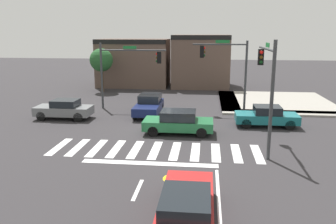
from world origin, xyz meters
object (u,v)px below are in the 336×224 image
object	(u,v)px
traffic_signal_northeast	(226,63)
traffic_signal_southeast	(267,75)
car_gray	(64,109)
roadside_tree	(101,60)
car_navy	(149,105)
car_green	(178,122)
car_teal	(267,116)
traffic_signal_northwest	(127,64)
car_red	(187,204)

from	to	relation	value
traffic_signal_northeast	traffic_signal_southeast	bearing A→B (deg)	100.53
car_gray	roadside_tree	size ratio (longest dim) A/B	0.89
car_navy	car_green	distance (m)	5.59
car_teal	traffic_signal_northeast	bearing A→B (deg)	120.90
traffic_signal_northwest	roadside_tree	bearing A→B (deg)	119.57
traffic_signal_southeast	car_gray	bearing A→B (deg)	69.23
traffic_signal_northeast	roadside_tree	size ratio (longest dim) A/B	1.24
traffic_signal_southeast	car_teal	world-z (taller)	traffic_signal_southeast
traffic_signal_northeast	traffic_signal_northwest	size ratio (longest dim) A/B	1.04
car_navy	traffic_signal_northwest	bearing A→B (deg)	-132.59
car_gray	car_navy	size ratio (longest dim) A/B	0.94
traffic_signal_northeast	roadside_tree	distance (m)	15.24
traffic_signal_northeast	car_gray	size ratio (longest dim) A/B	1.39
traffic_signal_southeast	car_green	xyz separation A→B (m)	(-4.94, 2.29, -3.33)
car_navy	car_red	distance (m)	16.10
car_navy	car_teal	bearing A→B (deg)	73.61
car_red	roadside_tree	world-z (taller)	roadside_tree
traffic_signal_southeast	car_navy	size ratio (longest dim) A/B	1.36
traffic_signal_northwest	car_gray	size ratio (longest dim) A/B	1.34
traffic_signal_southeast	traffic_signal_northeast	world-z (taller)	traffic_signal_southeast
roadside_tree	traffic_signal_northeast	bearing A→B (deg)	-33.15
car_green	roadside_tree	distance (m)	18.01
traffic_signal_northeast	car_red	bearing A→B (deg)	83.17
traffic_signal_northeast	car_teal	bearing A→B (deg)	120.90
traffic_signal_southeast	car_gray	distance (m)	15.04
car_green	car_red	bearing A→B (deg)	96.20
car_navy	car_green	size ratio (longest dim) A/B	1.00
traffic_signal_northwest	car_navy	bearing A→B (deg)	-42.59
car_red	car_navy	bearing A→B (deg)	13.85
traffic_signal_northwest	car_green	distance (m)	8.90
traffic_signal_southeast	traffic_signal_northeast	distance (m)	9.21
car_gray	car_red	xyz separation A→B (m)	(9.93, -13.64, -0.05)
traffic_signal_southeast	car_navy	bearing A→B (deg)	46.68
car_gray	traffic_signal_northwest	bearing A→B (deg)	45.09
traffic_signal_northeast	car_red	xyz separation A→B (m)	(-2.10, -17.49, -3.28)
roadside_tree	car_green	bearing A→B (deg)	-57.85
car_red	car_teal	bearing A→B (deg)	-19.78
car_gray	traffic_signal_southeast	bearing A→B (deg)	-20.77
traffic_signal_northwest	car_gray	world-z (taller)	traffic_signal_northwest
traffic_signal_northwest	car_navy	world-z (taller)	traffic_signal_northwest
traffic_signal_northeast	roadside_tree	xyz separation A→B (m)	(-12.75, 8.33, -0.62)
traffic_signal_northwest	traffic_signal_northeast	bearing A→B (deg)	-0.71
traffic_signal_northwest	car_red	world-z (taller)	traffic_signal_northwest
traffic_signal_northwest	car_navy	distance (m)	4.13
traffic_signal_southeast	car_red	world-z (taller)	traffic_signal_southeast
car_navy	car_red	bearing A→B (deg)	13.85
car_red	traffic_signal_southeast	bearing A→B (deg)	-24.12
traffic_signal_northwest	car_teal	distance (m)	11.99
car_gray	car_navy	xyz separation A→B (m)	(6.07, 2.00, 0.04)
traffic_signal_southeast	car_teal	xyz separation A→B (m)	(0.94, 4.68, -3.38)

